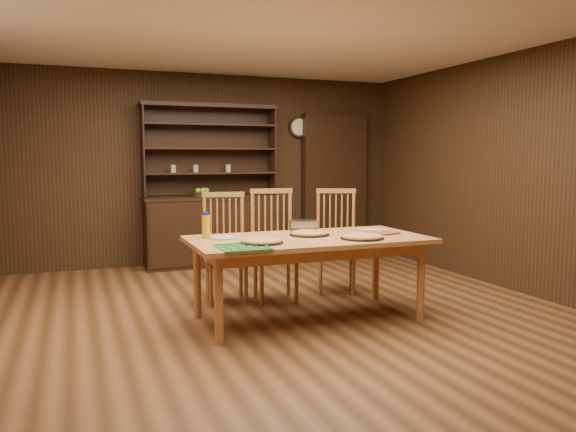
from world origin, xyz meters
name	(u,v)px	position (x,y,z in m)	size (l,w,h in m)	color
floor	(284,318)	(0.00, 0.00, 0.00)	(6.00, 6.00, 0.00)	brown
room_shell	(283,144)	(0.00, 0.00, 1.58)	(6.00, 6.00, 6.00)	white
china_hutch	(212,221)	(0.00, 2.75, 0.60)	(1.84, 0.52, 2.17)	black
doorway	(334,185)	(1.90, 2.90, 1.05)	(1.00, 0.18, 2.10)	black
wall_clock	(299,127)	(1.35, 2.96, 1.90)	(0.30, 0.05, 0.30)	black
dining_table	(308,245)	(0.20, -0.11, 0.68)	(2.11, 1.05, 0.75)	#CB8746
chair_left	(225,243)	(-0.33, 0.83, 0.59)	(0.51, 0.49, 1.11)	#9E6836
chair_center	(274,240)	(0.17, 0.73, 0.61)	(0.52, 0.50, 1.14)	#9E6836
chair_right	(336,237)	(0.93, 0.83, 0.59)	(0.59, 0.58, 1.12)	#9E6836
pizza_left	(262,241)	(-0.30, -0.29, 0.77)	(0.36, 0.36, 0.04)	black
pizza_right	(362,237)	(0.60, -0.36, 0.77)	(0.38, 0.38, 0.04)	black
pizza_center	(309,233)	(0.26, 0.01, 0.77)	(0.37, 0.37, 0.04)	black
cooling_rack	(243,247)	(-0.52, -0.46, 0.76)	(0.38, 0.38, 0.02)	#0DAE47
plate_left	(223,238)	(-0.54, 0.08, 0.76)	(0.24, 0.24, 0.02)	white
plate_right	(375,231)	(0.96, 0.03, 0.76)	(0.29, 0.29, 0.02)	white
foil_dish	(304,226)	(0.33, 0.31, 0.80)	(0.26, 0.19, 0.10)	silver
juice_bottle	(206,226)	(-0.67, 0.16, 0.86)	(0.07, 0.07, 0.23)	#E0A00B
pot_holder_a	(385,233)	(0.96, -0.15, 0.76)	(0.21, 0.21, 0.02)	#AD131D
pot_holder_b	(372,233)	(0.86, -0.08, 0.76)	(0.20, 0.20, 0.02)	#AD131D
fruit_bowl	(202,194)	(-0.15, 2.69, 0.98)	(0.30, 0.30, 0.12)	black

